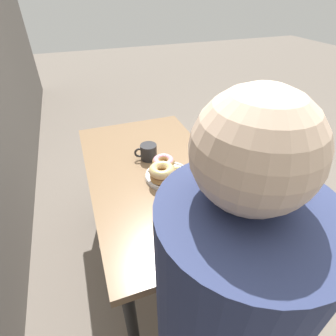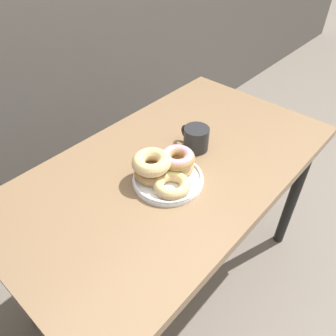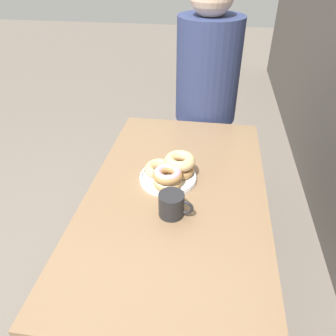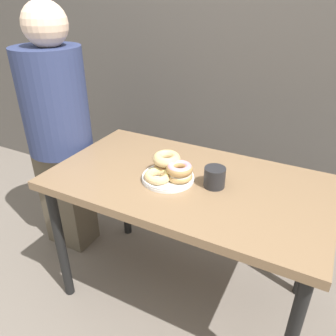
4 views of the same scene
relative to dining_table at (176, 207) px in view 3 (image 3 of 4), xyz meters
name	(u,v)px [view 3 (image 3 of 4)]	position (x,y,z in m)	size (l,w,h in m)	color
ground_plane	(130,296)	(0.00, -0.24, -0.66)	(14.00, 14.00, 0.00)	#70665B
dining_table	(176,207)	(0.00, 0.00, 0.00)	(1.26, 0.71, 0.75)	#846647
donut_plate	(171,171)	(-0.08, -0.03, 0.13)	(0.26, 0.24, 0.10)	white
coffee_mug	(172,204)	(0.13, 0.00, 0.13)	(0.09, 0.13, 0.09)	#232326
person_figure	(206,96)	(-0.84, 0.07, 0.15)	(0.36, 0.36, 1.47)	brown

